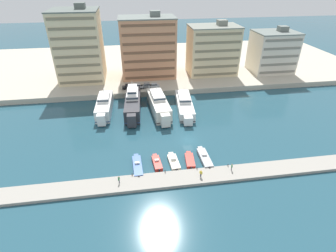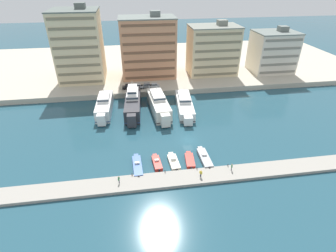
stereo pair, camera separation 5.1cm
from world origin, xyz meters
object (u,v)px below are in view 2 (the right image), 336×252
object	(u,v)px
yacht_white_far_left	(104,106)
motorboat_cream_mid_left	(174,162)
motorboat_red_center_left	(190,160)
car_silver_center_left	(154,85)
car_silver_left	(137,86)
pedestrian_near_edge	(119,179)
yacht_charcoal_left	(133,103)
yacht_ivory_mid_left	(159,105)
yacht_white_center_left	(185,104)
motorboat_blue_far_left	(137,166)
pedestrian_far_side	(232,167)
motorboat_red_left	(157,163)
pedestrian_mid_deck	(201,173)
car_grey_mid_left	(147,85)
motorboat_grey_center	(204,158)
car_black_far_left	(128,86)

from	to	relation	value
yacht_white_far_left	motorboat_cream_mid_left	world-z (taller)	yacht_white_far_left
motorboat_red_center_left	car_silver_center_left	distance (m)	42.35
car_silver_left	motorboat_cream_mid_left	bearing A→B (deg)	-81.33
car_silver_left	pedestrian_near_edge	bearing A→B (deg)	-97.32
yacht_white_far_left	yacht_charcoal_left	xyz separation A→B (m)	(9.04, -0.04, 0.49)
motorboat_cream_mid_left	car_silver_left	size ratio (longest dim) A/B	1.62
yacht_white_far_left	yacht_ivory_mid_left	size ratio (longest dim) A/B	0.88
yacht_white_center_left	motorboat_cream_mid_left	distance (m)	28.26
car_silver_left	motorboat_red_center_left	bearing A→B (deg)	-76.31
yacht_white_far_left	yacht_white_center_left	bearing A→B (deg)	-4.45
yacht_white_far_left	car_silver_left	world-z (taller)	yacht_white_far_left
motorboat_blue_far_left	pedestrian_far_side	world-z (taller)	pedestrian_far_side
yacht_white_center_left	car_silver_left	size ratio (longest dim) A/B	5.27
yacht_white_far_left	motorboat_cream_mid_left	size ratio (longest dim) A/B	2.85
yacht_ivory_mid_left	motorboat_cream_mid_left	xyz separation A→B (m)	(0.36, -26.89, -1.97)
yacht_ivory_mid_left	car_silver_center_left	size ratio (longest dim) A/B	5.24
motorboat_red_left	pedestrian_mid_deck	world-z (taller)	pedestrian_mid_deck
motorboat_red_center_left	car_grey_mid_left	bearing A→B (deg)	99.11
yacht_white_far_left	pedestrian_near_edge	xyz separation A→B (m)	(4.89, -34.54, -0.52)
car_silver_left	yacht_charcoal_left	bearing A→B (deg)	-98.53
yacht_charcoal_left	motorboat_cream_mid_left	distance (m)	30.26
yacht_ivory_mid_left	motorboat_red_center_left	bearing A→B (deg)	-81.11
motorboat_blue_far_left	yacht_white_center_left	bearing A→B (deg)	58.58
pedestrian_near_edge	motorboat_grey_center	bearing A→B (deg)	16.19
yacht_white_far_left	yacht_white_center_left	distance (m)	25.67
yacht_ivory_mid_left	motorboat_red_center_left	xyz separation A→B (m)	(4.22, -26.99, -1.96)
motorboat_cream_mid_left	yacht_white_center_left	bearing A→B (deg)	73.26
yacht_white_far_left	motorboat_blue_far_left	bearing A→B (deg)	-73.00
car_silver_center_left	motorboat_red_center_left	bearing A→B (deg)	-84.45
yacht_charcoal_left	yacht_white_center_left	distance (m)	16.68
motorboat_red_left	car_silver_center_left	world-z (taller)	car_silver_center_left
car_black_far_left	pedestrian_near_edge	bearing A→B (deg)	-93.42
motorboat_blue_far_left	yacht_ivory_mid_left	bearing A→B (deg)	73.25
yacht_charcoal_left	motorboat_grey_center	bearing A→B (deg)	-60.84
yacht_white_center_left	car_silver_left	world-z (taller)	yacht_white_center_left
pedestrian_mid_deck	yacht_ivory_mid_left	bearing A→B (deg)	99.00
yacht_white_far_left	yacht_charcoal_left	bearing A→B (deg)	-0.23
yacht_white_center_left	pedestrian_mid_deck	distance (m)	33.43
motorboat_red_center_left	pedestrian_mid_deck	world-z (taller)	pedestrian_mid_deck
yacht_white_center_left	car_silver_center_left	world-z (taller)	yacht_white_center_left
yacht_white_center_left	motorboat_grey_center	size ratio (longest dim) A/B	2.58
pedestrian_far_side	motorboat_blue_far_left	bearing A→B (deg)	166.70
car_silver_left	pedestrian_far_side	bearing A→B (deg)	-68.44
motorboat_red_center_left	motorboat_red_left	bearing A→B (deg)	178.17
yacht_white_far_left	pedestrian_mid_deck	xyz separation A→B (m)	(22.34, -35.26, -0.50)
yacht_charcoal_left	motorboat_blue_far_left	xyz separation A→B (m)	(-0.10, -29.20, -2.28)
yacht_ivory_mid_left	yacht_white_center_left	xyz separation A→B (m)	(8.49, 0.14, -0.63)
motorboat_grey_center	car_black_far_left	bearing A→B (deg)	112.32
yacht_white_far_left	car_grey_mid_left	xyz separation A→B (m)	(14.50, 13.40, 0.65)
car_grey_mid_left	yacht_white_far_left	bearing A→B (deg)	-137.25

